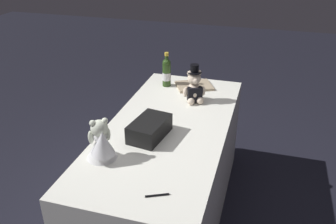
{
  "coord_description": "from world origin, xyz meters",
  "views": [
    {
      "loc": [
        2.01,
        0.59,
        1.97
      ],
      "look_at": [
        0.0,
        0.0,
        0.89
      ],
      "focal_mm": 38.4,
      "sensor_mm": 36.0,
      "label": 1
    }
  ],
  "objects_px": {
    "gift_case_black": "(150,129)",
    "teddy_bear_bride": "(101,142)",
    "guestbook": "(194,86)",
    "teddy_bear_groom": "(194,88)",
    "signing_pen": "(158,195)",
    "champagne_bottle": "(167,72)"
  },
  "relations": [
    {
      "from": "teddy_bear_bride",
      "to": "guestbook",
      "type": "relative_size",
      "value": 0.87
    },
    {
      "from": "champagne_bottle",
      "to": "teddy_bear_bride",
      "type": "bearing_deg",
      "value": -2.46
    },
    {
      "from": "teddy_bear_groom",
      "to": "signing_pen",
      "type": "height_order",
      "value": "teddy_bear_groom"
    },
    {
      "from": "teddy_bear_bride",
      "to": "teddy_bear_groom",
      "type": "bearing_deg",
      "value": 159.59
    },
    {
      "from": "signing_pen",
      "to": "guestbook",
      "type": "height_order",
      "value": "guestbook"
    },
    {
      "from": "guestbook",
      "to": "gift_case_black",
      "type": "bearing_deg",
      "value": -33.48
    },
    {
      "from": "champagne_bottle",
      "to": "guestbook",
      "type": "distance_m",
      "value": 0.25
    },
    {
      "from": "gift_case_black",
      "to": "teddy_bear_groom",
      "type": "bearing_deg",
      "value": 165.32
    },
    {
      "from": "teddy_bear_groom",
      "to": "teddy_bear_bride",
      "type": "distance_m",
      "value": 0.95
    },
    {
      "from": "gift_case_black",
      "to": "teddy_bear_bride",
      "type": "bearing_deg",
      "value": -30.21
    },
    {
      "from": "teddy_bear_groom",
      "to": "gift_case_black",
      "type": "height_order",
      "value": "teddy_bear_groom"
    },
    {
      "from": "signing_pen",
      "to": "teddy_bear_groom",
      "type": "bearing_deg",
      "value": -176.35
    },
    {
      "from": "teddy_bear_groom",
      "to": "gift_case_black",
      "type": "distance_m",
      "value": 0.61
    },
    {
      "from": "guestbook",
      "to": "teddy_bear_groom",
      "type": "bearing_deg",
      "value": -15.01
    },
    {
      "from": "teddy_bear_groom",
      "to": "teddy_bear_bride",
      "type": "xyz_separation_m",
      "value": [
        0.89,
        -0.33,
        -0.0
      ]
    },
    {
      "from": "teddy_bear_groom",
      "to": "guestbook",
      "type": "bearing_deg",
      "value": -167.9
    },
    {
      "from": "teddy_bear_groom",
      "to": "gift_case_black",
      "type": "bearing_deg",
      "value": -14.68
    },
    {
      "from": "guestbook",
      "to": "champagne_bottle",
      "type": "bearing_deg",
      "value": -107.08
    },
    {
      "from": "signing_pen",
      "to": "teddy_bear_bride",
      "type": "bearing_deg",
      "value": -118.32
    },
    {
      "from": "champagne_bottle",
      "to": "gift_case_black",
      "type": "xyz_separation_m",
      "value": [
        0.81,
        0.13,
        -0.06
      ]
    },
    {
      "from": "teddy_bear_bride",
      "to": "signing_pen",
      "type": "relative_size",
      "value": 2.09
    },
    {
      "from": "teddy_bear_groom",
      "to": "guestbook",
      "type": "distance_m",
      "value": 0.29
    }
  ]
}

